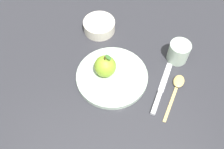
{
  "coord_description": "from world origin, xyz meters",
  "views": [
    {
      "loc": [
        -0.07,
        -0.43,
        0.68
      ],
      "look_at": [
        -0.01,
        -0.0,
        0.02
      ],
      "focal_mm": 40.3,
      "sensor_mm": 36.0,
      "label": 1
    }
  ],
  "objects_px": {
    "knife": "(160,92)",
    "spoon": "(177,86)",
    "cup": "(179,51)",
    "side_bowl": "(99,25)",
    "dinner_plate": "(112,76)",
    "apple": "(105,66)"
  },
  "relations": [
    {
      "from": "knife",
      "to": "spoon",
      "type": "height_order",
      "value": "spoon"
    },
    {
      "from": "dinner_plate",
      "to": "cup",
      "type": "height_order",
      "value": "cup"
    },
    {
      "from": "knife",
      "to": "spoon",
      "type": "distance_m",
      "value": 0.06
    },
    {
      "from": "spoon",
      "to": "apple",
      "type": "bearing_deg",
      "value": 160.97
    },
    {
      "from": "dinner_plate",
      "to": "spoon",
      "type": "height_order",
      "value": "dinner_plate"
    },
    {
      "from": "dinner_plate",
      "to": "side_bowl",
      "type": "distance_m",
      "value": 0.22
    },
    {
      "from": "dinner_plate",
      "to": "knife",
      "type": "distance_m",
      "value": 0.16
    },
    {
      "from": "side_bowl",
      "to": "knife",
      "type": "bearing_deg",
      "value": -61.31
    },
    {
      "from": "cup",
      "to": "knife",
      "type": "xyz_separation_m",
      "value": [
        -0.09,
        -0.12,
        -0.04
      ]
    },
    {
      "from": "cup",
      "to": "knife",
      "type": "relative_size",
      "value": 0.39
    },
    {
      "from": "dinner_plate",
      "to": "cup",
      "type": "bearing_deg",
      "value": 12.0
    },
    {
      "from": "spoon",
      "to": "cup",
      "type": "bearing_deg",
      "value": 74.8
    },
    {
      "from": "dinner_plate",
      "to": "apple",
      "type": "relative_size",
      "value": 2.78
    },
    {
      "from": "apple",
      "to": "spoon",
      "type": "height_order",
      "value": "apple"
    },
    {
      "from": "apple",
      "to": "spoon",
      "type": "distance_m",
      "value": 0.23
    },
    {
      "from": "side_bowl",
      "to": "cup",
      "type": "bearing_deg",
      "value": -34.12
    },
    {
      "from": "cup",
      "to": "spoon",
      "type": "bearing_deg",
      "value": -105.2
    },
    {
      "from": "spoon",
      "to": "dinner_plate",
      "type": "bearing_deg",
      "value": 162.85
    },
    {
      "from": "side_bowl",
      "to": "spoon",
      "type": "distance_m",
      "value": 0.35
    },
    {
      "from": "knife",
      "to": "cup",
      "type": "bearing_deg",
      "value": 54.62
    },
    {
      "from": "dinner_plate",
      "to": "side_bowl",
      "type": "bearing_deg",
      "value": 94.58
    },
    {
      "from": "knife",
      "to": "spoon",
      "type": "bearing_deg",
      "value": 12.84
    }
  ]
}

